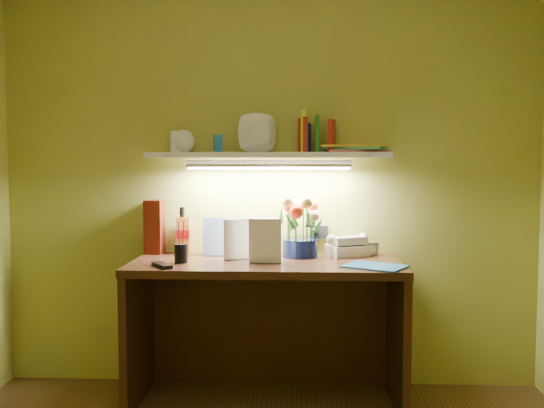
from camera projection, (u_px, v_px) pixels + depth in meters
The scene contains 13 objects.
desk at pixel (267, 332), 3.16m from camera, with size 1.40×0.60×0.75m, color #321D0D.
flower_bouquet at pixel (300, 226), 3.27m from camera, with size 0.21×0.21×0.34m, color #0C1438, non-canonical shape.
telephone at pixel (347, 245), 3.30m from camera, with size 0.21×0.15×0.12m, color #EFE6CA, non-canonical shape.
desk_clock at pixel (371, 249), 3.34m from camera, with size 0.07×0.04×0.07m, color #B9BABE.
whisky_bottle at pixel (182, 230), 3.38m from camera, with size 0.07×0.07×0.26m, color #C35917, non-canonical shape.
whisky_box at pixel (154, 227), 3.38m from camera, with size 0.10×0.10×0.30m, color #5A180A.
pen_cup at pixel (181, 247), 3.08m from camera, with size 0.07×0.07×0.16m, color black.
art_card at pixel (222, 237), 3.32m from camera, with size 0.21×0.04×0.21m, color white, non-canonical shape.
tv_remote at pixel (162, 265), 2.96m from camera, with size 0.04×0.16×0.02m, color black.
blue_folder at pixel (375, 266), 2.96m from camera, with size 0.28×0.21×0.01m, color #2977BB.
desk_book_a at pixel (224, 240), 3.15m from camera, with size 0.16×0.02×0.22m, color white.
desk_book_b at pixel (249, 241), 3.08m from camera, with size 0.17×0.02×0.23m, color white.
wall_shelf at pixel (273, 149), 3.27m from camera, with size 1.31×0.35×0.26m.
Camera 1 is at (0.17, -1.90, 1.26)m, focal length 40.00 mm.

